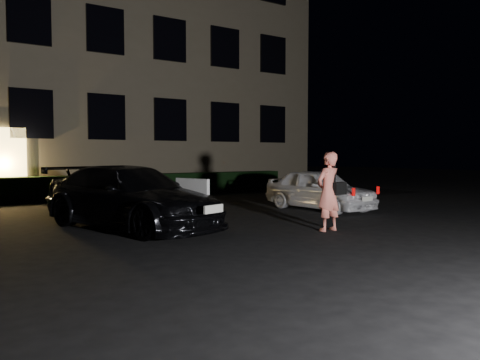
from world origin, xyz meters
TOP-DOWN VIEW (x-y plane):
  - ground at (0.00, 0.00)m, footprint 80.00×80.00m
  - building at (-0.00, 14.99)m, footprint 20.00×8.11m
  - hedge at (0.00, 10.50)m, footprint 15.00×0.70m
  - sedan at (-1.90, 3.29)m, footprint 3.23×5.03m
  - hatch at (3.79, 3.49)m, footprint 1.61×3.57m
  - man at (1.40, 0.62)m, footprint 0.71×0.45m

SIDE VIEW (x-z plane):
  - ground at x=0.00m, z-range 0.00..0.00m
  - hedge at x=0.00m, z-range 0.00..0.85m
  - hatch at x=3.79m, z-range 0.00..1.19m
  - sedan at x=-1.90m, z-range 0.00..1.36m
  - man at x=1.40m, z-range 0.00..1.66m
  - building at x=0.00m, z-range 0.00..12.00m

